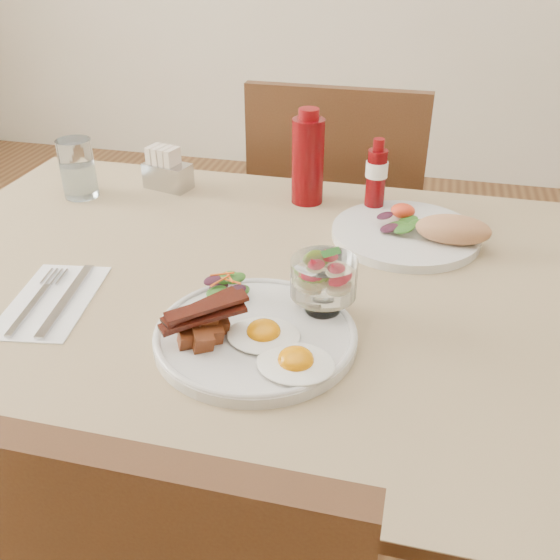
{
  "coord_description": "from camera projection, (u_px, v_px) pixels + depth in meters",
  "views": [
    {
      "loc": [
        0.21,
        -0.83,
        1.27
      ],
      "look_at": [
        0.03,
        -0.1,
        0.82
      ],
      "focal_mm": 40.0,
      "sensor_mm": 36.0,
      "label": 1
    }
  ],
  "objects": [
    {
      "name": "chair_far",
      "position": [
        337.0,
        231.0,
        1.67
      ],
      "size": [
        0.42,
        0.42,
        0.93
      ],
      "color": "#4F3018",
      "rests_on": "ground"
    },
    {
      "name": "second_plate",
      "position": [
        417.0,
        232.0,
        1.12
      ],
      "size": [
        0.28,
        0.27,
        0.07
      ],
      "rotation": [
        0.0,
        0.0,
        0.12
      ],
      "color": "silver",
      "rests_on": "table"
    },
    {
      "name": "bacon_potato_pile",
      "position": [
        203.0,
        323.0,
        0.83
      ],
      "size": [
        0.11,
        0.1,
        0.05
      ],
      "rotation": [
        0.0,
        0.0,
        0.28
      ],
      "color": "brown",
      "rests_on": "main_plate"
    },
    {
      "name": "water_glass",
      "position": [
        78.0,
        172.0,
        1.27
      ],
      "size": [
        0.07,
        0.07,
        0.12
      ],
      "color": "white",
      "rests_on": "table"
    },
    {
      "name": "sugar_caddy",
      "position": [
        167.0,
        171.0,
        1.32
      ],
      "size": [
        0.11,
        0.08,
        0.09
      ],
      "rotation": [
        0.0,
        0.0,
        -0.24
      ],
      "color": "#B2B2B7",
      "rests_on": "table"
    },
    {
      "name": "napkin_cutlery",
      "position": [
        53.0,
        300.0,
        0.95
      ],
      "size": [
        0.15,
        0.23,
        0.01
      ],
      "rotation": [
        0.0,
        0.0,
        0.16
      ],
      "color": "white",
      "rests_on": "table"
    },
    {
      "name": "fruit_cup",
      "position": [
        324.0,
        278.0,
        0.87
      ],
      "size": [
        0.09,
        0.09,
        0.1
      ],
      "rotation": [
        0.0,
        0.0,
        0.21
      ],
      "color": "white",
      "rests_on": "main_plate"
    },
    {
      "name": "table",
      "position": [
        277.0,
        327.0,
        1.05
      ],
      "size": [
        1.33,
        0.88,
        0.75
      ],
      "color": "#4F3018",
      "rests_on": "ground"
    },
    {
      "name": "fried_eggs",
      "position": [
        279.0,
        347.0,
        0.81
      ],
      "size": [
        0.16,
        0.15,
        0.03
      ],
      "rotation": [
        0.0,
        0.0,
        -0.09
      ],
      "color": "white",
      "rests_on": "main_plate"
    },
    {
      "name": "main_plate",
      "position": [
        256.0,
        336.0,
        0.86
      ],
      "size": [
        0.28,
        0.28,
        0.02
      ],
      "primitive_type": "cylinder",
      "color": "silver",
      "rests_on": "table"
    },
    {
      "name": "ketchup_bottle",
      "position": [
        308.0,
        160.0,
        1.23
      ],
      "size": [
        0.08,
        0.08,
        0.19
      ],
      "rotation": [
        0.0,
        0.0,
        -0.26
      ],
      "color": "#5D0508",
      "rests_on": "table"
    },
    {
      "name": "side_salad",
      "position": [
        227.0,
        289.0,
        0.92
      ],
      "size": [
        0.07,
        0.06,
        0.04
      ],
      "rotation": [
        0.0,
        0.0,
        -0.02
      ],
      "color": "#224C14",
      "rests_on": "main_plate"
    },
    {
      "name": "hot_sauce_bottle",
      "position": [
        376.0,
        178.0,
        1.19
      ],
      "size": [
        0.06,
        0.06,
        0.15
      ],
      "rotation": [
        0.0,
        0.0,
        -0.38
      ],
      "color": "#5D0508",
      "rests_on": "table"
    }
  ]
}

